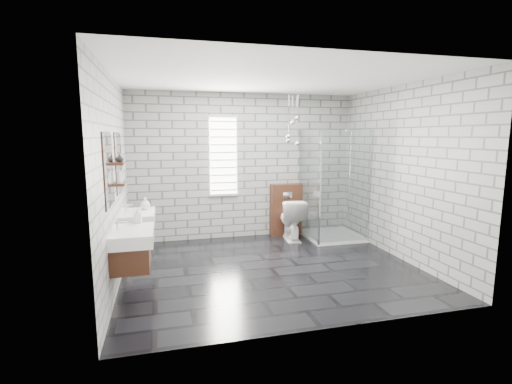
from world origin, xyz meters
name	(u,v)px	position (x,y,z in m)	size (l,w,h in m)	color
floor	(271,268)	(0.00, 0.00, -0.01)	(4.20, 3.60, 0.02)	black
ceiling	(272,77)	(0.00, 0.00, 2.71)	(4.20, 3.60, 0.02)	white
wall_back	(244,166)	(0.00, 1.81, 1.35)	(4.20, 0.02, 2.70)	#9E9E99
wall_front	(327,197)	(0.00, -1.81, 1.35)	(4.20, 0.02, 2.70)	#9E9E99
wall_left	(114,181)	(-2.11, 0.00, 1.35)	(0.02, 3.60, 2.70)	#9E9E99
wall_right	(402,173)	(2.11, 0.00, 1.35)	(0.02, 3.60, 2.70)	#9E9E99
vanity_left	(129,238)	(-1.91, -0.61, 0.76)	(0.47, 0.70, 1.57)	#452315
vanity_right	(135,218)	(-1.91, 0.43, 0.76)	(0.47, 0.70, 1.57)	#452315
shelf_lower	(120,184)	(-2.03, -0.05, 1.32)	(0.14, 0.30, 0.03)	#452315
shelf_upper	(119,163)	(-2.03, -0.05, 1.58)	(0.14, 0.30, 0.03)	#452315
window	(223,156)	(-0.40, 1.78, 1.55)	(0.56, 0.05, 1.48)	white
cistern_panel	(286,210)	(0.80, 1.70, 0.50)	(0.60, 0.20, 1.00)	#452315
flush_plate	(288,195)	(0.80, 1.60, 0.80)	(0.18, 0.01, 0.12)	silver
shower_enclosure	(331,213)	(1.50, 1.18, 0.50)	(1.00, 1.00, 2.03)	white
pendant_cluster	(293,131)	(0.80, 1.37, 2.00)	(0.28, 0.20, 0.96)	silver
toilet	(291,219)	(0.80, 1.39, 0.38)	(0.43, 0.75, 0.77)	white
soap_bottle_a	(138,215)	(-1.82, -0.28, 0.95)	(0.09, 0.09, 0.19)	#B2B2B2
soap_bottle_b	(145,203)	(-1.76, 0.59, 0.94)	(0.14, 0.14, 0.18)	#B2B2B2
soap_bottle_c	(120,176)	(-2.02, -0.15, 1.43)	(0.07, 0.08, 0.19)	#B2B2B2
vase	(120,158)	(-2.02, -0.03, 1.65)	(0.10, 0.10, 0.10)	#B2B2B2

